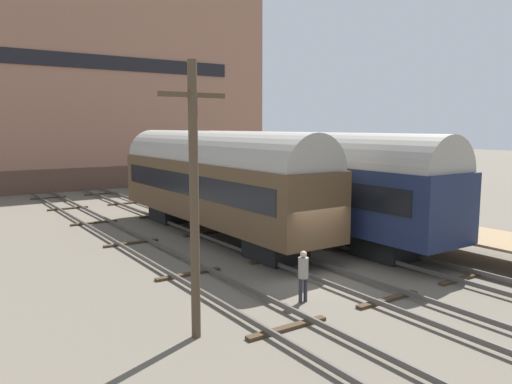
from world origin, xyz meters
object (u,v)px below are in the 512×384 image
at_px(train_car_brown, 214,178).
at_px(train_car_navy, 297,176).
at_px(person_worker, 303,272).
at_px(utility_pole, 194,197).
at_px(bench, 382,204).

height_order(train_car_brown, train_car_navy, train_car_brown).
bearing_deg(train_car_brown, person_worker, -103.20).
bearing_deg(person_worker, train_car_brown, 76.80).
height_order(train_car_brown, utility_pole, utility_pole).
bearing_deg(train_car_brown, train_car_navy, -21.02).
relative_size(train_car_navy, person_worker, 11.14).
bearing_deg(train_car_brown, utility_pole, -121.52).
height_order(train_car_brown, bench, train_car_brown).
height_order(bench, person_worker, bench).
xyz_separation_m(bench, person_worker, (-9.67, -5.50, -0.56)).
distance_m(bench, utility_pole, 15.05).
xyz_separation_m(train_car_brown, bench, (7.38, -4.27, -1.43)).
relative_size(person_worker, utility_pole, 0.23).
bearing_deg(person_worker, utility_pole, -173.41).
relative_size(train_car_brown, utility_pole, 2.23).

